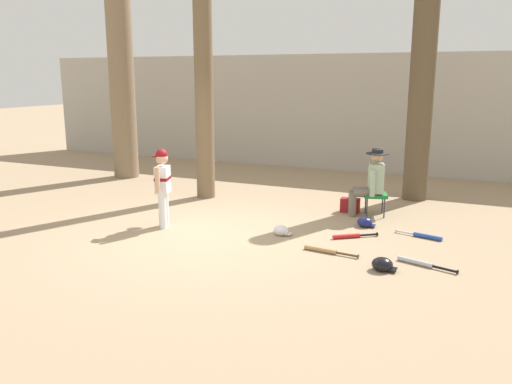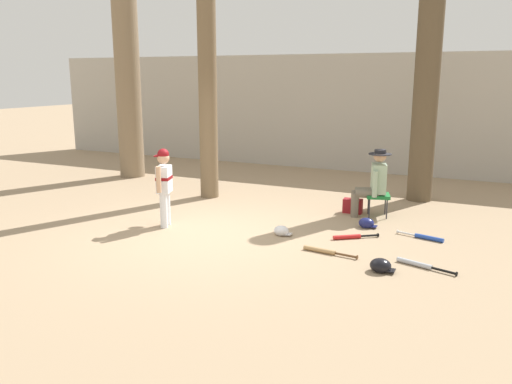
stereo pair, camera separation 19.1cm
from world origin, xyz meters
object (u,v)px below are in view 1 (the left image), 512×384
Objects in this scene: batting_helmet_navy at (365,222)px; batting_helmet_white at (281,231)px; tree_far_left at (121,65)px; tree_near_player at (203,53)px; batting_helmet_black at (382,264)px; tree_behind_spectator at (420,107)px; folding_stool at (375,196)px; bat_red_barrel at (350,236)px; bat_wood_tan at (325,250)px; seated_spectator at (370,180)px; bat_blue_youth at (424,236)px; bat_aluminum_silver at (420,263)px; young_ballplayer at (162,183)px; handbag_beside_stool at (350,205)px.

batting_helmet_white is at bearing -138.11° from batting_helmet_navy.
batting_helmet_navy is at bearing -17.37° from tree_far_left.
batting_helmet_white is at bearing -37.80° from tree_near_player.
batting_helmet_black reaches higher than batting_helmet_white.
tree_behind_spectator reaches higher than batting_helmet_black.
tree_near_player is 12.87× the size of folding_stool.
bat_red_barrel is 0.77× the size of bat_wood_tan.
bat_blue_youth is at bearing -42.99° from seated_spectator.
batting_helmet_navy is at bearing 41.89° from batting_helmet_white.
tree_near_player reaches higher than tree_behind_spectator.
bat_aluminum_silver is at bearing -62.94° from seated_spectator.
young_ballplayer is 2.07× the size of bat_red_barrel.
tree_behind_spectator is 13.24× the size of handbag_beside_stool.
tree_near_player is at bearing 166.19° from bat_blue_youth.
young_ballplayer is 2.10m from batting_helmet_white.
tree_near_player reaches higher than tree_far_left.
young_ballplayer is 2.92m from bat_wood_tan.
seated_spectator is 1.90× the size of bat_red_barrel.
batting_helmet_white is at bearing -29.58° from tree_far_left.
bat_red_barrel is 0.86× the size of bat_blue_youth.
seated_spectator is 2.36m from bat_wood_tan.
young_ballplayer is 3.63m from seated_spectator.
folding_stool is 0.52m from handbag_beside_stool.
tree_far_left is (-6.28, 1.25, 2.05)m from seated_spectator.
tree_near_player is at bearing 178.76° from folding_stool.
bat_blue_youth is 2.21m from batting_helmet_white.
tree_behind_spectator is 13.94× the size of batting_helmet_black.
bat_red_barrel is at bearing -23.25° from tree_far_left.
bat_wood_tan is at bearing -36.23° from tree_near_player.
seated_spectator is (-0.57, -1.66, -1.21)m from tree_behind_spectator.
tree_near_player is 4.71m from bat_red_barrel.
young_ballplayer is at bearing -164.78° from bat_blue_youth.
batting_helmet_white is (-2.08, -0.75, 0.04)m from bat_blue_youth.
young_ballplayer is 1.60× the size of bat_wood_tan.
folding_stool is 6.90m from tree_far_left.
tree_behind_spectator is 9.04× the size of folding_stool.
tree_behind_spectator is at bearing 46.59° from young_ballplayer.
handbag_beside_stool is at bearing 111.97° from batting_helmet_black.
tree_behind_spectator is at bearing 21.35° from tree_near_player.
tree_behind_spectator is 3.45× the size of young_ballplayer.
batting_helmet_navy reaches higher than bat_aluminum_silver.
bat_blue_youth is (0.49, -2.65, -1.82)m from tree_behind_spectator.
seated_spectator reaches higher than batting_helmet_white.
tree_behind_spectator is 4.65m from batting_helmet_black.
bat_aluminum_silver is (1.30, 0.02, -0.00)m from bat_wood_tan.
tree_near_player is 21.23× the size of batting_helmet_navy.
seated_spectator reaches higher than folding_stool.
tree_near_player is at bearing 143.77° from bat_wood_tan.
handbag_beside_stool reaches higher than bat_red_barrel.
tree_far_left reaches higher than bat_aluminum_silver.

